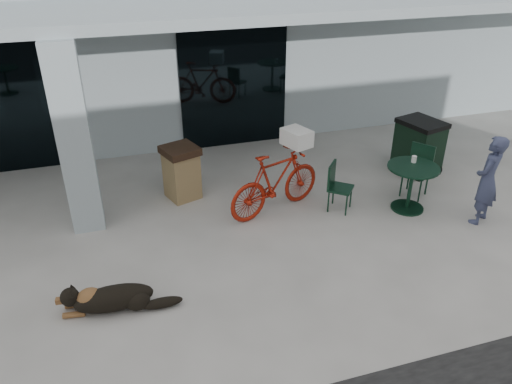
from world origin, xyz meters
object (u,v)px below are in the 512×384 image
object	(u,v)px
cafe_chair_far_a	(341,188)
wheeled_bin	(419,146)
person	(487,180)
cafe_table_far	(410,188)
bicycle	(276,182)
dog	(114,297)
cafe_chair_far_b	(416,172)
trash_receptacle	(182,172)

from	to	relation	value
cafe_chair_far_a	wheeled_bin	bearing A→B (deg)	-25.86
cafe_chair_far_a	person	distance (m)	2.41
cafe_table_far	wheeled_bin	size ratio (longest dim) A/B	0.82
bicycle	cafe_chair_far_a	world-z (taller)	bicycle
dog	cafe_chair_far_b	distance (m)	5.80
cafe_chair_far_a	wheeled_bin	size ratio (longest dim) A/B	0.81
cafe_chair_far_a	trash_receptacle	xyz separation A→B (m)	(-2.60, 1.30, 0.06)
dog	cafe_chair_far_a	distance (m)	4.29
dog	cafe_chair_far_a	xyz separation A→B (m)	(4.01, 1.50, 0.24)
wheeled_bin	trash_receptacle	bearing A→B (deg)	161.56
bicycle	cafe_chair_far_a	size ratio (longest dim) A/B	2.17
bicycle	cafe_chair_far_a	xyz separation A→B (m)	(1.12, -0.30, -0.13)
cafe_chair_far_a	trash_receptacle	world-z (taller)	trash_receptacle
cafe_chair_far_b	dog	bearing A→B (deg)	-110.33
bicycle	cafe_chair_far_b	xyz separation A→B (m)	(2.68, -0.23, -0.09)
trash_receptacle	wheeled_bin	xyz separation A→B (m)	(4.80, -0.32, 0.04)
dog	person	bearing A→B (deg)	11.80
bicycle	cafe_chair_far_b	bearing A→B (deg)	-114.87
bicycle	cafe_chair_far_a	bearing A→B (deg)	-124.87
wheeled_bin	cafe_table_far	bearing A→B (deg)	-142.08
bicycle	person	xyz separation A→B (m)	(3.25, -1.36, 0.21)
cafe_chair_far_b	wheeled_bin	bearing A→B (deg)	109.01
cafe_chair_far_a	wheeled_bin	world-z (taller)	wheeled_bin
person	trash_receptacle	xyz separation A→B (m)	(-4.73, 2.37, -0.28)
cafe_table_far	cafe_chair_far_b	distance (m)	0.55
dog	trash_receptacle	size ratio (longest dim) A/B	1.19
cafe_table_far	bicycle	bearing A→B (deg)	164.65
dog	cafe_chair_far_a	size ratio (longest dim) A/B	1.36
cafe_table_far	cafe_chair_far_b	size ratio (longest dim) A/B	0.92
cafe_table_far	person	distance (m)	1.25
cafe_chair_far_b	wheeled_bin	size ratio (longest dim) A/B	0.89
cafe_chair_far_b	trash_receptacle	distance (m)	4.34
cafe_chair_far_b	cafe_table_far	bearing A→B (deg)	-78.71
cafe_table_far	trash_receptacle	distance (m)	4.13
cafe_table_far	cafe_chair_far_b	xyz separation A→B (m)	(0.37, 0.40, 0.07)
bicycle	cafe_table_far	xyz separation A→B (m)	(2.31, -0.63, -0.16)
dog	cafe_table_far	distance (m)	5.34
dog	cafe_chair_far_a	bearing A→B (deg)	28.29
person	cafe_chair_far_b	bearing A→B (deg)	-93.67
cafe_table_far	person	xyz separation A→B (m)	(0.94, -0.73, 0.37)
cafe_table_far	trash_receptacle	xyz separation A→B (m)	(-3.79, 1.64, 0.09)
bicycle	dog	distance (m)	3.43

